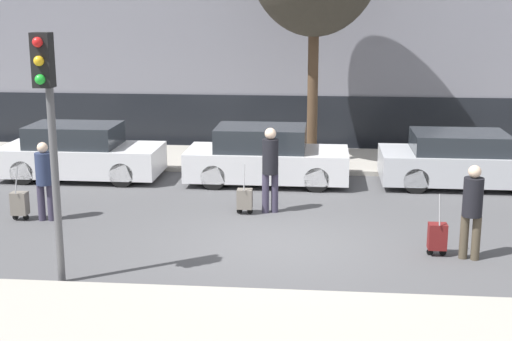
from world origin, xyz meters
The scene contains 13 objects.
ground_plane centered at (0.00, 0.00, 0.00)m, with size 80.00×80.00×0.00m, color #4C4C4F.
sidewalk_near centered at (0.00, -3.75, 0.06)m, with size 28.00×2.50×0.12m.
sidewalk_far centered at (0.00, 7.00, 0.06)m, with size 28.00×3.00×0.12m.
parked_car_0 centered at (-5.35, 4.57, 0.65)m, with size 4.02×1.71×1.39m.
parked_car_1 centered at (-0.63, 4.54, 0.66)m, with size 3.97×1.72×1.42m.
parked_car_2 centered at (4.19, 4.73, 0.62)m, with size 4.07×1.87×1.31m.
pedestrian_left centered at (-4.84, 0.97, 0.92)m, with size 0.35×0.34×1.63m.
trolley_left centered at (-5.39, 0.93, 0.35)m, with size 0.34×0.29×1.13m.
pedestrian_center centered at (-0.32, 1.97, 1.05)m, with size 0.34×0.34×1.83m.
trolley_center centered at (-0.85, 1.80, 0.33)m, with size 0.34×0.29×1.08m.
pedestrian_right centered at (3.34, -0.55, 0.95)m, with size 0.34×0.34×1.67m.
trolley_right centered at (2.81, -0.42, 0.35)m, with size 0.34×0.29×1.12m.
traffic_light centered at (-3.34, -2.36, 2.80)m, with size 0.28×0.47×3.93m.
Camera 1 is at (0.76, -12.59, 4.32)m, focal length 50.00 mm.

